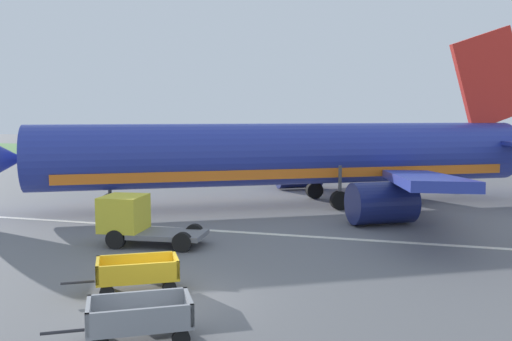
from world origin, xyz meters
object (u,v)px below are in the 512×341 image
Objects in this scene: baggage_cart_nearest at (139,318)px; baggage_cart_second_in_row at (137,273)px; airplane at (304,155)px; service_truck_beside_carts at (135,219)px.

baggage_cart_nearest is 1.00× the size of baggage_cart_second_in_row.
airplane reaches higher than baggage_cart_nearest.
baggage_cart_nearest is at bearing -60.98° from baggage_cart_second_in_row.
service_truck_beside_carts reaches higher than baggage_cart_nearest.
service_truck_beside_carts is at bearing 119.08° from baggage_cart_second_in_row.
airplane is 21.38m from baggage_cart_nearest.
airplane reaches higher than service_truck_beside_carts.
baggage_cart_second_in_row is at bearing -60.92° from service_truck_beside_carts.
baggage_cart_second_in_row is at bearing 119.02° from baggage_cart_nearest.
baggage_cart_second_in_row is 0.76× the size of service_truck_beside_carts.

